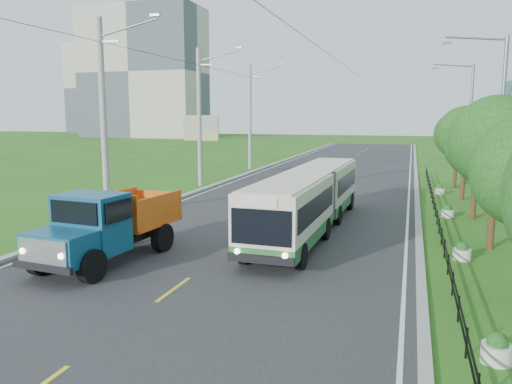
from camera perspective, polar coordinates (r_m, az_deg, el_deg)
The scene contains 26 objects.
ground at distance 15.55m, azimuth -9.38°, elevation -10.96°, with size 240.00×240.00×0.00m, color #285A15.
road at distance 34.11m, azimuth 5.83°, elevation -0.05°, with size 14.00×120.00×0.02m, color #28282B.
curb_left at distance 36.20m, azimuth -5.40°, elevation 0.57°, with size 0.40×120.00×0.15m, color #9E9E99.
curb_right at distance 33.44m, azimuth 17.92°, elevation -0.54°, with size 0.30×120.00×0.10m, color #9E9E99.
edge_line_left at distance 36.00m, azimuth -4.59°, elevation 0.45°, with size 0.12×120.00×0.00m, color silver.
edge_line_right at distance 33.44m, azimuth 17.07°, elevation -0.55°, with size 0.12×120.00×0.00m, color silver.
centre_dash at distance 15.54m, azimuth -9.38°, elevation -10.89°, with size 0.12×2.20×0.00m, color yellow.
railing_right at distance 27.51m, azimuth 19.81°, elevation -2.05°, with size 0.04×40.00×0.60m, color black.
pole_near at distance 26.62m, azimuth -16.98°, elevation 8.13°, with size 3.51×0.32×10.00m.
pole_mid at distance 37.17m, azimuth -6.44°, elevation 8.53°, with size 3.51×0.32×10.00m.
pole_far at distance 48.40m, azimuth -0.66°, elevation 8.63°, with size 3.51×0.32×10.00m.
tree_third at distance 21.45m, azimuth 25.92°, elevation 4.61°, with size 3.60×3.62×6.00m.
tree_fourth at distance 27.41m, azimuth 24.04°, elevation 4.61°, with size 3.24×3.31×5.40m.
tree_fifth at distance 33.36m, azimuth 22.90°, elevation 5.75°, with size 3.48×3.52×5.80m.
tree_back at distance 39.34m, azimuth 22.07°, elevation 5.86°, with size 3.30×3.36×5.50m.
streetlight_mid at distance 27.33m, azimuth 25.89°, elevation 7.25°, with size 3.02×0.20×9.07m.
streetlight_far at distance 41.23m, azimuth 23.06°, elevation 7.65°, with size 3.02×0.20×9.07m.
planter_front at distance 12.24m, azimuth 25.81°, elevation -15.91°, with size 0.64×0.64×0.67m.
planter_near at distance 19.76m, azimuth 22.48°, elevation -6.36°, with size 0.64×0.64×0.67m.
planter_mid at distance 27.55m, azimuth 21.05°, elevation -2.13°, with size 0.64×0.64×0.67m.
planter_far at distance 35.44m, azimuth 20.26°, elevation 0.23°, with size 0.64×0.64×0.67m.
billboard_left at distance 40.44m, azimuth -6.31°, elevation 6.81°, with size 3.00×0.20×5.20m.
apartment_near at distance 124.78m, azimuth -12.70°, elevation 13.07°, with size 28.00×14.00×30.00m, color #B7B2A3.
apartment_far at distance 158.97m, azimuth -16.06°, elevation 11.26°, with size 24.00×14.00×26.00m, color #B7B2A3.
bus at distance 22.55m, azimuth 6.10°, elevation -0.46°, with size 2.63×14.02×2.70m.
dump_truck at distance 18.58m, azimuth -16.56°, elevation -3.25°, with size 2.90×6.35×2.59m.
Camera 1 is at (6.67, -13.04, 5.22)m, focal length 35.00 mm.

